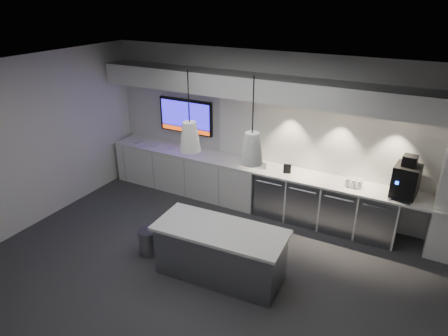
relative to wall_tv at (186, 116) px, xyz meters
The scene contains 26 objects.
floor 3.47m from the wall_tv, 52.18° to the right, with size 7.00×7.00×0.00m, color #323134.
ceiling 3.42m from the wall_tv, 52.18° to the right, with size 7.00×7.00×0.00m, color black.
wall_back 1.90m from the wall_tv, ahead, with size 7.00×7.00×0.00m, color silver.
wall_front 5.30m from the wall_tv, 68.99° to the right, with size 7.00×7.00×0.00m, color silver.
wall_left 2.92m from the wall_tv, 123.17° to the right, with size 7.00×7.00×0.00m, color silver.
back_counter 2.04m from the wall_tv, ahead, with size 6.80×0.65×0.04m, color white.
left_base_cabinets 1.17m from the wall_tv, 61.19° to the right, with size 3.30×0.63×0.86m, color white.
fridge_unit_a 2.45m from the wall_tv, ahead, with size 0.60×0.61×0.85m, color gray.
fridge_unit_b 3.01m from the wall_tv, ahead, with size 0.60×0.61×0.85m, color gray.
fridge_unit_c 3.60m from the wall_tv, ahead, with size 0.60×0.61×0.85m, color gray.
fridge_unit_d 4.21m from the wall_tv, ahead, with size 0.60×0.61×0.85m, color gray.
backsplash 3.10m from the wall_tv, ahead, with size 4.60×0.03×1.30m, color white.
soffit 2.09m from the wall_tv, ahead, with size 6.90×0.60×0.40m, color white.
wall_tv is the anchor object (origin of this frame).
island 3.44m from the wall_tv, 48.67° to the right, with size 1.98×0.93×0.82m.
bin 2.96m from the wall_tv, 71.41° to the right, with size 0.31×0.31×0.43m, color gray.
coffee_machine 4.38m from the wall_tv, ahead, with size 0.43×0.58×0.70m.
sign_black 2.48m from the wall_tv, ahead, with size 0.14×0.02×0.18m, color black.
sign_white 2.03m from the wall_tv, 11.04° to the right, with size 0.18×0.02×0.14m, color white.
cup_cluster 3.64m from the wall_tv, ahead, with size 0.27×0.17×0.15m, color white, non-canonical shape.
tray_a 1.27m from the wall_tv, 161.31° to the right, with size 0.16×0.16×0.03m, color #BDBDBD.
tray_b 0.95m from the wall_tv, 154.46° to the right, with size 0.16×0.16×0.03m, color #BDBDBD.
tray_c 0.74m from the wall_tv, 130.55° to the right, with size 0.16×0.16×0.03m, color #BDBDBD.
tray_d 0.75m from the wall_tv, 54.00° to the right, with size 0.16×0.16×0.03m, color #BDBDBD.
pendant_left 3.02m from the wall_tv, 55.39° to the right, with size 0.29×0.29×1.11m.
pendant_right 3.61m from the wall_tv, 43.10° to the right, with size 0.29×0.29×1.11m.
Camera 1 is at (2.59, -4.27, 3.96)m, focal length 32.00 mm.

